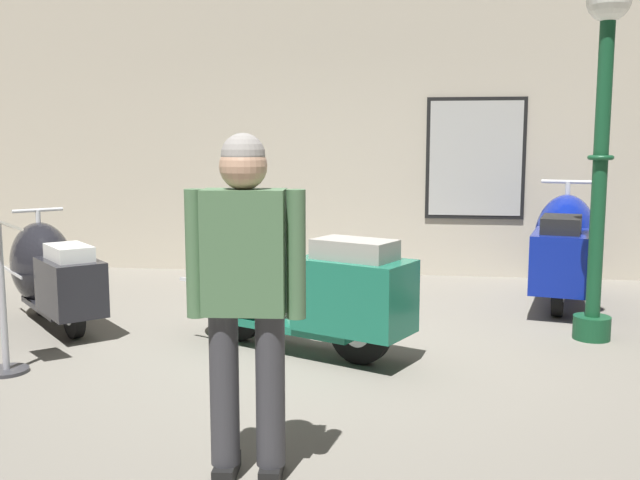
# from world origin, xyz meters

# --- Properties ---
(ground_plane) EXTENTS (60.00, 60.00, 0.00)m
(ground_plane) POSITION_xyz_m (0.00, 0.00, 0.00)
(ground_plane) COLOR slate
(showroom_back_wall) EXTENTS (18.00, 0.63, 3.21)m
(showroom_back_wall) POSITION_xyz_m (0.16, 3.34, 1.60)
(showroom_back_wall) COLOR #BCB29E
(showroom_back_wall) RESTS_ON ground
(scooter_0) EXTENTS (1.38, 1.42, 0.94)m
(scooter_0) POSITION_xyz_m (-2.30, 0.69, 0.43)
(scooter_0) COLOR black
(scooter_0) RESTS_ON ground
(scooter_1) EXTENTS (1.87, 1.25, 1.11)m
(scooter_1) POSITION_xyz_m (-0.28, 0.21, 0.51)
(scooter_1) COLOR black
(scooter_1) RESTS_ON ground
(scooter_2) EXTENTS (0.95, 1.93, 1.13)m
(scooter_2) POSITION_xyz_m (2.15, 2.18, 0.52)
(scooter_2) COLOR black
(scooter_2) RESTS_ON ground
(lamppost) EXTENTS (0.32, 0.32, 2.69)m
(lamppost) POSITION_xyz_m (2.09, 0.74, 1.59)
(lamppost) COLOR #144728
(lamppost) RESTS_ON ground
(visitor_0) EXTENTS (0.52, 0.27, 1.55)m
(visitor_0) POSITION_xyz_m (0.00, -1.87, 0.90)
(visitor_0) COLOR black
(visitor_0) RESTS_ON ground
(info_stanchion) EXTENTS (0.39, 0.38, 1.06)m
(info_stanchion) POSITION_xyz_m (-1.92, -0.61, 0.44)
(info_stanchion) COLOR #333338
(info_stanchion) RESTS_ON ground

